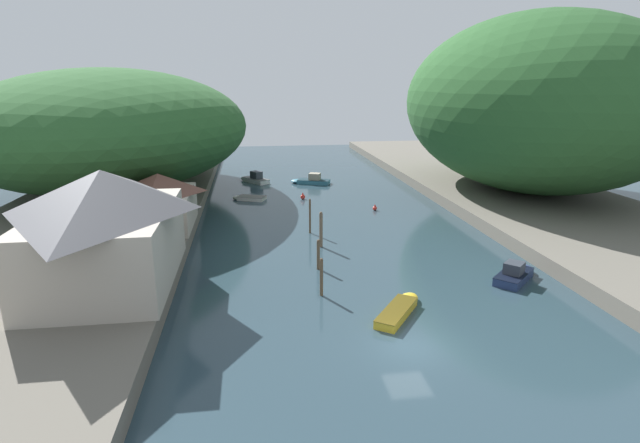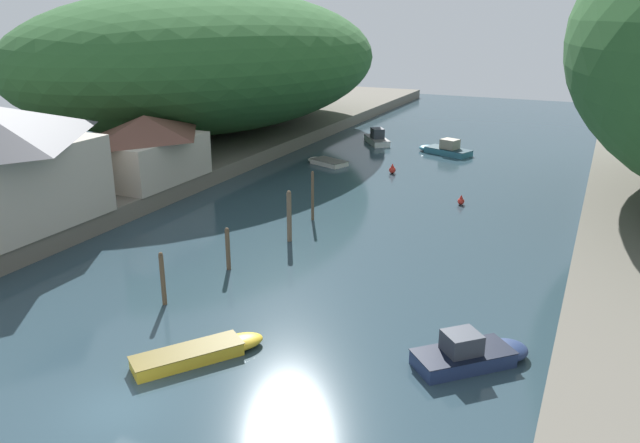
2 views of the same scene
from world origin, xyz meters
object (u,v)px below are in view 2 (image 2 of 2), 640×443
at_px(boat_far_upstream, 376,138).
at_px(boat_small_dinghy, 325,162).
at_px(channel_buoy_near, 392,170).
at_px(channel_buoy_far, 461,201).
at_px(person_by_boathouse, 84,200).
at_px(boat_moored_right, 444,149).
at_px(boathouse_shed, 146,147).
at_px(boat_far_right_bank, 474,353).
at_px(boat_cabin_cruiser, 204,352).

height_order(boat_far_upstream, boat_small_dinghy, boat_far_upstream).
distance_m(boat_small_dinghy, channel_buoy_near, 7.15).
height_order(channel_buoy_far, person_by_boathouse, person_by_boathouse).
bearing_deg(boat_moored_right, boathouse_shed, 165.58).
xyz_separation_m(boat_moored_right, channel_buoy_far, (5.66, -17.15, -0.18)).
bearing_deg(boathouse_shed, boat_small_dinghy, 62.65).
bearing_deg(channel_buoy_near, boat_far_right_bank, -65.46).
xyz_separation_m(boathouse_shed, channel_buoy_far, (23.21, 8.11, -3.68)).
bearing_deg(person_by_boathouse, boat_small_dinghy, -8.09).
bearing_deg(boat_moored_right, person_by_boathouse, 175.57).
bearing_deg(person_by_boathouse, boat_far_right_bank, -95.36).
distance_m(boat_small_dinghy, boat_moored_right, 13.20).
distance_m(boathouse_shed, channel_buoy_far, 24.86).
height_order(boat_cabin_cruiser, boat_far_upstream, boat_far_upstream).
bearing_deg(boathouse_shed, channel_buoy_near, 44.60).
relative_size(boat_small_dinghy, person_by_boathouse, 2.77).
relative_size(boat_far_upstream, channel_buoy_near, 6.30).
relative_size(boat_small_dinghy, channel_buoy_near, 5.08).
distance_m(boat_moored_right, channel_buoy_near, 10.38).
distance_m(boat_cabin_cruiser, boat_moored_right, 44.00).
height_order(boat_moored_right, channel_buoy_far, boat_moored_right).
distance_m(boat_cabin_cruiser, channel_buoy_far, 27.31).
bearing_deg(person_by_boathouse, boat_cabin_cruiser, -115.09).
height_order(boat_far_right_bank, boat_cabin_cruiser, boat_far_right_bank).
xyz_separation_m(boat_cabin_cruiser, person_by_boathouse, (-16.32, 10.01, 2.00)).
distance_m(boat_cabin_cruiser, person_by_boathouse, 19.25).
xyz_separation_m(boat_moored_right, person_by_boathouse, (-15.70, -33.99, 1.81)).
distance_m(boat_far_right_bank, boat_moored_right, 41.17).
distance_m(boat_far_right_bank, boat_far_upstream, 46.35).
bearing_deg(boat_moored_right, boat_far_right_bank, -143.80).
xyz_separation_m(boat_far_right_bank, boat_small_dinghy, (-20.55, 30.26, -0.24)).
relative_size(boat_far_upstream, channel_buoy_far, 7.52).
bearing_deg(channel_buoy_near, boat_cabin_cruiser, -85.21).
xyz_separation_m(boathouse_shed, boat_far_right_bank, (28.78, -14.34, -3.51)).
bearing_deg(channel_buoy_far, boat_cabin_cruiser, -100.63).
distance_m(boat_far_upstream, boat_small_dinghy, 11.77).
xyz_separation_m(boat_far_upstream, boat_moored_right, (8.39, -2.38, -0.04)).
relative_size(boat_small_dinghy, channel_buoy_far, 6.07).
height_order(boat_far_right_bank, channel_buoy_far, boat_far_right_bank).
relative_size(boat_far_right_bank, channel_buoy_near, 5.40).
bearing_deg(boat_far_right_bank, channel_buoy_near, 160.75).
bearing_deg(boat_moored_right, channel_buoy_near, -171.96).
relative_size(boat_far_right_bank, channel_buoy_far, 6.44).
xyz_separation_m(boathouse_shed, boat_far_upstream, (9.16, 27.64, -3.47)).
relative_size(boat_moored_right, person_by_boathouse, 3.68).
xyz_separation_m(boat_far_right_bank, boat_cabin_cruiser, (-10.61, -4.39, -0.19)).
bearing_deg(boat_cabin_cruiser, channel_buoy_near, 130.59).
height_order(channel_buoy_near, person_by_boathouse, person_by_boathouse).
distance_m(boat_far_right_bank, channel_buoy_near, 32.39).
height_order(boathouse_shed, channel_buoy_far, boathouse_shed).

